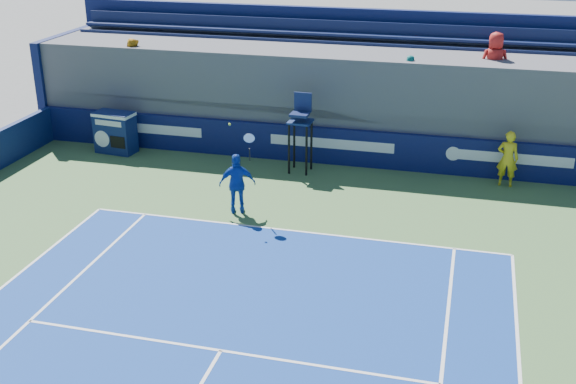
% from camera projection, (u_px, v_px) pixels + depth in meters
% --- Properties ---
extents(ball_person, '(0.66, 0.46, 1.70)m').
position_uv_depth(ball_person, '(508.00, 159.00, 21.21)').
color(ball_person, yellow).
rests_on(ball_person, apron).
extents(back_hoarding, '(20.40, 0.21, 1.20)m').
position_uv_depth(back_hoarding, '(332.00, 146.00, 23.06)').
color(back_hoarding, '#0C1244').
rests_on(back_hoarding, ground).
extents(match_clock, '(1.39, 0.86, 1.40)m').
position_uv_depth(match_clock, '(115.00, 131.00, 24.06)').
color(match_clock, '#101E50').
rests_on(match_clock, ground).
extents(umpire_chair, '(0.73, 0.73, 2.48)m').
position_uv_depth(umpire_chair, '(301.00, 125.00, 22.09)').
color(umpire_chair, black).
rests_on(umpire_chair, ground).
extents(tennis_player, '(1.06, 0.71, 2.57)m').
position_uv_depth(tennis_player, '(237.00, 184.00, 19.39)').
color(tennis_player, '#143EA5').
rests_on(tennis_player, apron).
extents(stadium_seating, '(21.00, 4.05, 4.40)m').
position_uv_depth(stadium_seating, '(344.00, 93.00, 24.43)').
color(stadium_seating, '#55555A').
rests_on(stadium_seating, ground).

